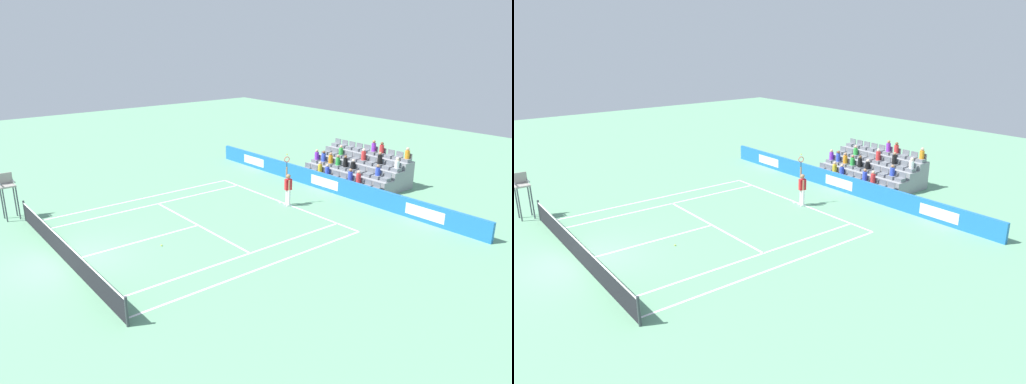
# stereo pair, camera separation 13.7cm
# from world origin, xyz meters

# --- Properties ---
(ground_plane) EXTENTS (80.00, 80.00, 0.00)m
(ground_plane) POSITION_xyz_m (0.00, 0.00, 0.00)
(ground_plane) COLOR #669E77
(line_baseline) EXTENTS (10.97, 0.10, 0.01)m
(line_baseline) POSITION_xyz_m (0.00, -11.89, 0.00)
(line_baseline) COLOR white
(line_baseline) RESTS_ON ground
(line_service) EXTENTS (8.23, 0.10, 0.01)m
(line_service) POSITION_xyz_m (0.00, -6.40, 0.00)
(line_service) COLOR white
(line_service) RESTS_ON ground
(line_centre_service) EXTENTS (0.10, 6.40, 0.01)m
(line_centre_service) POSITION_xyz_m (0.00, -3.20, 0.00)
(line_centre_service) COLOR white
(line_centre_service) RESTS_ON ground
(line_singles_sideline_left) EXTENTS (0.10, 11.89, 0.01)m
(line_singles_sideline_left) POSITION_xyz_m (4.12, -5.95, 0.00)
(line_singles_sideline_left) COLOR white
(line_singles_sideline_left) RESTS_ON ground
(line_singles_sideline_right) EXTENTS (0.10, 11.89, 0.01)m
(line_singles_sideline_right) POSITION_xyz_m (-4.12, -5.95, 0.00)
(line_singles_sideline_right) COLOR white
(line_singles_sideline_right) RESTS_ON ground
(line_doubles_sideline_left) EXTENTS (0.10, 11.89, 0.01)m
(line_doubles_sideline_left) POSITION_xyz_m (5.49, -5.95, 0.00)
(line_doubles_sideline_left) COLOR white
(line_doubles_sideline_left) RESTS_ON ground
(line_doubles_sideline_right) EXTENTS (0.10, 11.89, 0.01)m
(line_doubles_sideline_right) POSITION_xyz_m (-5.49, -5.95, 0.00)
(line_doubles_sideline_right) COLOR white
(line_doubles_sideline_right) RESTS_ON ground
(line_centre_mark) EXTENTS (0.10, 0.20, 0.01)m
(line_centre_mark) POSITION_xyz_m (0.00, -11.79, 0.00)
(line_centre_mark) COLOR white
(line_centre_mark) RESTS_ON ground
(sponsor_barrier) EXTENTS (20.25, 0.22, 1.01)m
(sponsor_barrier) POSITION_xyz_m (0.00, -15.40, 0.50)
(sponsor_barrier) COLOR #1E66AD
(sponsor_barrier) RESTS_ON ground
(tennis_net) EXTENTS (11.97, 0.10, 1.07)m
(tennis_net) POSITION_xyz_m (0.00, 0.00, 0.49)
(tennis_net) COLOR #33383D
(tennis_net) RESTS_ON ground
(tennis_player) EXTENTS (0.51, 0.42, 2.85)m
(tennis_player) POSITION_xyz_m (-0.60, -11.80, 0.99)
(tennis_player) COLOR white
(tennis_player) RESTS_ON ground
(umpire_chair) EXTENTS (0.70, 0.70, 2.34)m
(umpire_chair) POSITION_xyz_m (6.76, 0.46, 1.52)
(umpire_chair) COLOR #474C54
(umpire_chair) RESTS_ON ground
(stadium_stand) EXTENTS (6.20, 3.80, 2.60)m
(stadium_stand) POSITION_xyz_m (-0.00, -18.32, 0.69)
(stadium_stand) COLOR gray
(stadium_stand) RESTS_ON ground
(loose_tennis_ball) EXTENTS (0.07, 0.07, 0.07)m
(loose_tennis_ball) POSITION_xyz_m (-1.07, -3.82, 0.03)
(loose_tennis_ball) COLOR #D1E533
(loose_tennis_ball) RESTS_ON ground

